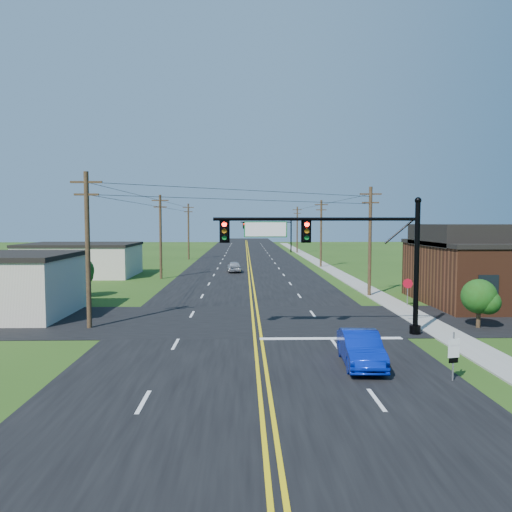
{
  "coord_description": "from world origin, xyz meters",
  "views": [
    {
      "loc": [
        -0.56,
        -18.68,
        6.19
      ],
      "look_at": [
        0.14,
        10.0,
        4.18
      ],
      "focal_mm": 35.0,
      "sensor_mm": 36.0,
      "label": 1
    }
  ],
  "objects_px": {
    "signal_mast_main": "(335,248)",
    "blue_car": "(361,349)",
    "signal_mast_far": "(269,229)",
    "route_sign": "(454,353)",
    "stop_sign": "(408,286)"
  },
  "relations": [
    {
      "from": "route_sign",
      "to": "blue_car",
      "type": "bearing_deg",
      "value": 132.53
    },
    {
      "from": "signal_mast_main",
      "to": "blue_car",
      "type": "height_order",
      "value": "signal_mast_main"
    },
    {
      "from": "signal_mast_main",
      "to": "blue_car",
      "type": "bearing_deg",
      "value": -89.18
    },
    {
      "from": "route_sign",
      "to": "stop_sign",
      "type": "xyz_separation_m",
      "value": [
        3.84,
        17.0,
        0.33
      ]
    },
    {
      "from": "signal_mast_main",
      "to": "signal_mast_far",
      "type": "distance_m",
      "value": 72.0
    },
    {
      "from": "route_sign",
      "to": "stop_sign",
      "type": "height_order",
      "value": "stop_sign"
    },
    {
      "from": "blue_car",
      "to": "route_sign",
      "type": "relative_size",
      "value": 2.27
    },
    {
      "from": "signal_mast_far",
      "to": "signal_mast_main",
      "type": "bearing_deg",
      "value": -90.08
    },
    {
      "from": "route_sign",
      "to": "stop_sign",
      "type": "distance_m",
      "value": 17.43
    },
    {
      "from": "blue_car",
      "to": "route_sign",
      "type": "bearing_deg",
      "value": -31.78
    },
    {
      "from": "route_sign",
      "to": "stop_sign",
      "type": "relative_size",
      "value": 0.96
    },
    {
      "from": "signal_mast_main",
      "to": "blue_car",
      "type": "xyz_separation_m",
      "value": [
        0.08,
        -5.86,
        -4.03
      ]
    },
    {
      "from": "signal_mast_far",
      "to": "route_sign",
      "type": "distance_m",
      "value": 80.15
    },
    {
      "from": "signal_mast_main",
      "to": "blue_car",
      "type": "distance_m",
      "value": 7.11
    },
    {
      "from": "stop_sign",
      "to": "route_sign",
      "type": "bearing_deg",
      "value": -87.75
    }
  ]
}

